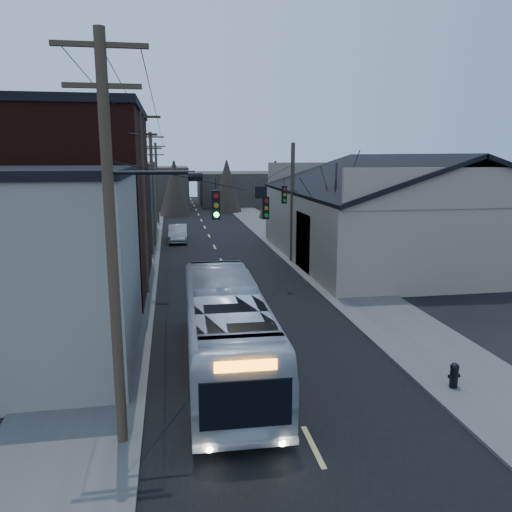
{
  "coord_description": "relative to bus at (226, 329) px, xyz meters",
  "views": [
    {
      "loc": [
        -3.52,
        -9.56,
        7.61
      ],
      "look_at": [
        0.33,
        12.96,
        3.0
      ],
      "focal_mm": 35.0,
      "sensor_mm": 36.0,
      "label": 1
    }
  ],
  "objects": [
    {
      "name": "ground",
      "position": [
        1.75,
        -7.17,
        -1.58
      ],
      "size": [
        160.0,
        160.0,
        0.0
      ],
      "primitive_type": "plane",
      "color": "black",
      "rests_on": "ground"
    },
    {
      "name": "road_surface",
      "position": [
        1.75,
        22.83,
        -1.57
      ],
      "size": [
        9.0,
        110.0,
        0.02
      ],
      "primitive_type": "cube",
      "color": "black",
      "rests_on": "ground"
    },
    {
      "name": "sidewalk_left",
      "position": [
        -4.75,
        22.83,
        -1.52
      ],
      "size": [
        4.0,
        110.0,
        0.12
      ],
      "primitive_type": "cube",
      "color": "#474744",
      "rests_on": "ground"
    },
    {
      "name": "sidewalk_right",
      "position": [
        8.25,
        22.83,
        -1.52
      ],
      "size": [
        4.0,
        110.0,
        0.12
      ],
      "primitive_type": "cube",
      "color": "#474744",
      "rests_on": "ground"
    },
    {
      "name": "building_clapboard",
      "position": [
        -7.25,
        1.83,
        1.92
      ],
      "size": [
        8.0,
        8.0,
        7.0
      ],
      "primitive_type": "cube",
      "color": "slate",
      "rests_on": "ground"
    },
    {
      "name": "building_brick",
      "position": [
        -8.25,
        12.83,
        3.42
      ],
      "size": [
        10.0,
        12.0,
        10.0
      ],
      "primitive_type": "cube",
      "color": "black",
      "rests_on": "ground"
    },
    {
      "name": "building_left_far",
      "position": [
        -7.75,
        28.83,
        1.92
      ],
      "size": [
        9.0,
        14.0,
        7.0
      ],
      "primitive_type": "cube",
      "color": "#312C27",
      "rests_on": "ground"
    },
    {
      "name": "warehouse",
      "position": [
        14.75,
        17.83,
        1.11
      ],
      "size": [
        16.16,
        20.6,
        7.73
      ],
      "color": "gray",
      "rests_on": "ground"
    },
    {
      "name": "building_far_left",
      "position": [
        -4.25,
        57.83,
        1.42
      ],
      "size": [
        10.0,
        12.0,
        6.0
      ],
      "primitive_type": "cube",
      "color": "#312C27",
      "rests_on": "ground"
    },
    {
      "name": "building_far_right",
      "position": [
        8.75,
        62.83,
        0.92
      ],
      "size": [
        12.0,
        14.0,
        5.0
      ],
      "primitive_type": "cube",
      "color": "#312C27",
      "rests_on": "ground"
    },
    {
      "name": "bare_tree",
      "position": [
        8.25,
        12.83,
        2.02
      ],
      "size": [
        0.4,
        0.4,
        7.2
      ],
      "primitive_type": "cone",
      "color": "black",
      "rests_on": "ground"
    },
    {
      "name": "utility_lines",
      "position": [
        -1.36,
        16.97,
        3.37
      ],
      "size": [
        11.24,
        45.28,
        10.5
      ],
      "color": "#382B1E",
      "rests_on": "ground"
    },
    {
      "name": "bus",
      "position": [
        0.0,
        0.0,
        0.0
      ],
      "size": [
        2.9,
        11.42,
        3.17
      ],
      "primitive_type": "imported",
      "rotation": [
        0.0,
        0.0,
        3.12
      ],
      "color": "#B7BDC4",
      "rests_on": "ground"
    },
    {
      "name": "parked_car",
      "position": [
        -1.25,
        28.06,
        -0.82
      ],
      "size": [
        1.7,
        4.65,
        1.52
      ],
      "primitive_type": "imported",
      "rotation": [
        0.0,
        0.0,
        -0.02
      ],
      "color": "#93979A",
      "rests_on": "ground"
    },
    {
      "name": "fire_hydrant",
      "position": [
        7.21,
        -2.79,
        -1.01
      ],
      "size": [
        0.4,
        0.29,
        0.85
      ],
      "rotation": [
        0.0,
        0.0,
        0.05
      ],
      "color": "black",
      "rests_on": "sidewalk_right"
    }
  ]
}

